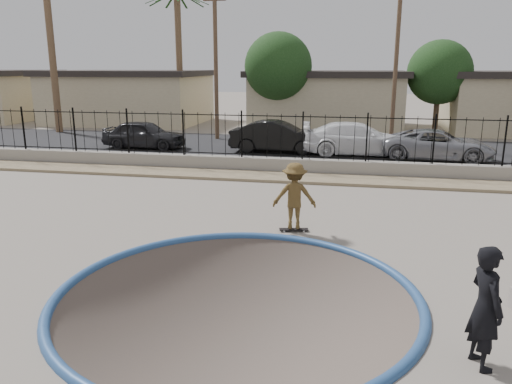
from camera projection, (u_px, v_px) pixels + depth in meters
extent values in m
cube|color=slate|center=(305.00, 190.00, 22.13)|extent=(120.00, 120.00, 2.20)
torus|color=#274B81|center=(237.00, 296.00, 9.50)|extent=(7.04, 7.04, 0.20)
cube|color=tan|center=(299.00, 178.00, 19.18)|extent=(42.00, 1.60, 0.11)
cube|color=gray|center=(302.00, 166.00, 20.17)|extent=(42.00, 0.45, 0.60)
cube|color=black|center=(302.00, 156.00, 20.06)|extent=(40.00, 0.04, 0.03)
cube|color=black|center=(303.00, 117.00, 19.67)|extent=(40.00, 0.04, 0.04)
cube|color=black|center=(316.00, 147.00, 26.60)|extent=(90.00, 8.00, 0.04)
cube|color=tan|center=(130.00, 99.00, 38.06)|extent=(11.00, 8.00, 3.50)
cube|color=#282320|center=(128.00, 73.00, 37.58)|extent=(11.60, 8.60, 0.40)
cube|color=tan|center=(327.00, 102.00, 35.20)|extent=(10.00, 8.00, 3.50)
cube|color=#282320|center=(328.00, 74.00, 34.72)|extent=(10.60, 8.60, 0.40)
cylinder|color=brown|center=(51.00, 45.00, 31.34)|extent=(0.44, 0.44, 11.00)
cylinder|color=brown|center=(179.00, 62.00, 34.06)|extent=(0.44, 0.44, 9.00)
cylinder|color=#473323|center=(216.00, 61.00, 28.54)|extent=(0.24, 0.24, 9.00)
cube|color=#473323|center=(215.00, 0.00, 27.73)|extent=(1.30, 0.10, 0.10)
cylinder|color=#473323|center=(396.00, 56.00, 26.57)|extent=(0.24, 0.24, 9.50)
cylinder|color=#473323|center=(278.00, 109.00, 32.51)|extent=(0.34, 0.34, 3.00)
sphere|color=#143311|center=(278.00, 66.00, 31.84)|extent=(4.32, 4.32, 4.32)
cylinder|color=#473323|center=(436.00, 112.00, 31.58)|extent=(0.34, 0.34, 2.75)
sphere|color=#143311|center=(440.00, 72.00, 30.97)|extent=(3.96, 3.96, 3.96)
imported|color=brown|center=(294.00, 199.00, 12.98)|extent=(1.20, 0.78, 1.75)
cube|color=black|center=(294.00, 229.00, 13.18)|extent=(0.79, 0.34, 0.02)
cylinder|color=silver|center=(284.00, 231.00, 13.11)|extent=(0.05, 0.04, 0.05)
cylinder|color=silver|center=(284.00, 230.00, 13.25)|extent=(0.05, 0.04, 0.05)
cylinder|color=silver|center=(304.00, 231.00, 13.12)|extent=(0.05, 0.04, 0.05)
cylinder|color=silver|center=(303.00, 230.00, 13.26)|extent=(0.05, 0.04, 0.05)
imported|color=black|center=(486.00, 307.00, 7.09)|extent=(0.63, 0.78, 1.85)
imported|color=black|center=(144.00, 134.00, 26.04)|extent=(4.34, 1.86, 1.46)
imported|color=black|center=(278.00, 137.00, 24.83)|extent=(4.74, 1.71, 1.55)
imported|color=white|center=(358.00, 139.00, 24.09)|extent=(5.55, 2.67, 1.56)
imported|color=gray|center=(438.00, 145.00, 22.86)|extent=(5.17, 2.74, 1.38)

